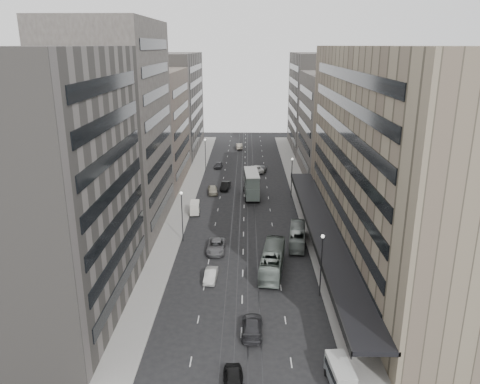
# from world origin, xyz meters

# --- Properties ---
(ground) EXTENTS (220.00, 220.00, 0.00)m
(ground) POSITION_xyz_m (0.00, 0.00, 0.00)
(ground) COLOR black
(ground) RESTS_ON ground
(sidewalk_right) EXTENTS (4.00, 125.00, 0.15)m
(sidewalk_right) POSITION_xyz_m (12.00, 37.50, 0.07)
(sidewalk_right) COLOR gray
(sidewalk_right) RESTS_ON ground
(sidewalk_left) EXTENTS (4.00, 125.00, 0.15)m
(sidewalk_left) POSITION_xyz_m (-12.00, 37.50, 0.07)
(sidewalk_left) COLOR gray
(sidewalk_left) RESTS_ON ground
(department_store) EXTENTS (19.20, 60.00, 30.00)m
(department_store) POSITION_xyz_m (21.45, 8.00, 14.95)
(department_store) COLOR gray
(department_store) RESTS_ON ground
(building_right_mid) EXTENTS (15.00, 28.00, 24.00)m
(building_right_mid) POSITION_xyz_m (21.50, 52.00, 12.00)
(building_right_mid) COLOR #44403B
(building_right_mid) RESTS_ON ground
(building_right_far) EXTENTS (15.00, 32.00, 28.00)m
(building_right_far) POSITION_xyz_m (21.50, 82.00, 14.00)
(building_right_far) COLOR #67625C
(building_right_far) RESTS_ON ground
(building_left_a) EXTENTS (15.00, 28.00, 30.00)m
(building_left_a) POSITION_xyz_m (-21.50, -8.00, 15.00)
(building_left_a) COLOR #67625C
(building_left_a) RESTS_ON ground
(building_left_b) EXTENTS (15.00, 26.00, 34.00)m
(building_left_b) POSITION_xyz_m (-21.50, 19.00, 17.00)
(building_left_b) COLOR #44403B
(building_left_b) RESTS_ON ground
(building_left_c) EXTENTS (15.00, 28.00, 25.00)m
(building_left_c) POSITION_xyz_m (-21.50, 46.00, 12.50)
(building_left_c) COLOR #6E6255
(building_left_c) RESTS_ON ground
(building_left_d) EXTENTS (15.00, 38.00, 28.00)m
(building_left_d) POSITION_xyz_m (-21.50, 79.00, 14.00)
(building_left_d) COLOR #67625C
(building_left_d) RESTS_ON ground
(lamp_right_near) EXTENTS (0.44, 0.44, 8.32)m
(lamp_right_near) POSITION_xyz_m (9.70, -5.00, 5.20)
(lamp_right_near) COLOR #262628
(lamp_right_near) RESTS_ON ground
(lamp_right_far) EXTENTS (0.44, 0.44, 8.32)m
(lamp_right_far) POSITION_xyz_m (9.70, 35.00, 5.20)
(lamp_right_far) COLOR #262628
(lamp_right_far) RESTS_ON ground
(lamp_left_near) EXTENTS (0.44, 0.44, 8.32)m
(lamp_left_near) POSITION_xyz_m (-9.70, 12.00, 5.20)
(lamp_left_near) COLOR #262628
(lamp_left_near) RESTS_ON ground
(lamp_left_far) EXTENTS (0.44, 0.44, 8.32)m
(lamp_left_far) POSITION_xyz_m (-9.70, 55.00, 5.20)
(lamp_left_far) COLOR #262628
(lamp_left_far) RESTS_ON ground
(bus_near) EXTENTS (4.30, 11.98, 3.26)m
(bus_near) POSITION_xyz_m (4.12, 1.76, 1.63)
(bus_near) COLOR gray
(bus_near) RESTS_ON ground
(bus_far) EXTENTS (3.48, 10.07, 2.75)m
(bus_far) POSITION_xyz_m (8.50, 11.01, 1.37)
(bus_far) COLOR gray
(bus_far) RESTS_ON ground
(double_decker) EXTENTS (3.43, 9.86, 5.32)m
(double_decker) POSITION_xyz_m (1.50, 35.19, 2.87)
(double_decker) COLOR slate
(double_decker) RESTS_ON ground
(vw_microbus) EXTENTS (2.39, 4.61, 2.40)m
(vw_microbus) POSITION_xyz_m (9.15, -21.22, 1.34)
(vw_microbus) COLOR slate
(vw_microbus) RESTS_ON ground
(panel_van) EXTENTS (2.02, 3.79, 2.33)m
(panel_van) POSITION_xyz_m (-9.14, 24.53, 1.28)
(panel_van) COLOR silver
(panel_van) RESTS_ON ground
(sedan_0) EXTENTS (2.21, 4.85, 1.61)m
(sedan_0) POSITION_xyz_m (-0.62, -21.93, 0.81)
(sedan_0) COLOR black
(sedan_0) RESTS_ON ground
(sedan_1) EXTENTS (1.76, 4.44, 1.44)m
(sedan_1) POSITION_xyz_m (-4.26, -1.06, 0.72)
(sedan_1) COLOR silver
(sedan_1) RESTS_ON ground
(sedan_2) EXTENTS (2.73, 5.87, 1.63)m
(sedan_2) POSITION_xyz_m (-4.14, 8.12, 0.81)
(sedan_2) COLOR slate
(sedan_2) RESTS_ON ground
(sedan_3) EXTENTS (2.46, 5.68, 1.63)m
(sedan_3) POSITION_xyz_m (1.17, -12.97, 0.81)
(sedan_3) COLOR #2A2A2D
(sedan_3) RESTS_ON ground
(sedan_4) EXTENTS (2.52, 5.06, 1.66)m
(sedan_4) POSITION_xyz_m (-6.69, 37.10, 0.83)
(sedan_4) COLOR #9C9681
(sedan_4) RESTS_ON ground
(sedan_5) EXTENTS (2.26, 5.12, 1.64)m
(sedan_5) POSITION_xyz_m (-4.16, 40.25, 0.82)
(sedan_5) COLOR black
(sedan_5) RESTS_ON ground
(sedan_6) EXTENTS (3.55, 6.43, 1.70)m
(sedan_6) POSITION_xyz_m (3.04, 55.05, 0.85)
(sedan_6) COLOR silver
(sedan_6) RESTS_ON ground
(sedan_7) EXTENTS (2.47, 5.01, 1.40)m
(sedan_7) POSITION_xyz_m (4.43, 55.98, 0.70)
(sedan_7) COLOR slate
(sedan_7) RESTS_ON ground
(sedan_8) EXTENTS (2.18, 4.50, 1.48)m
(sedan_8) POSITION_xyz_m (-6.74, 58.96, 0.74)
(sedan_8) COLOR #2A2A2D
(sedan_8) RESTS_ON ground
(sedan_9) EXTENTS (2.20, 5.33, 1.72)m
(sedan_9) POSITION_xyz_m (-1.83, 82.10, 0.86)
(sedan_9) COLOR #A69C8A
(sedan_9) RESTS_ON ground
(pedestrian) EXTENTS (0.80, 0.66, 1.88)m
(pedestrian) POSITION_xyz_m (12.41, -8.41, 1.09)
(pedestrian) COLOR black
(pedestrian) RESTS_ON sidewalk_right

